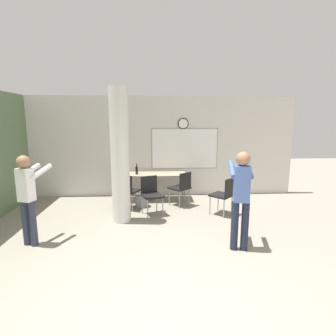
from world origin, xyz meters
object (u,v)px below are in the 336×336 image
folding_table (152,175)px  chair_table_front (151,192)px  chair_mid_room (224,193)px  person_playing_side (241,193)px  chair_table_left (127,189)px  bottle_on_table (137,170)px  chair_table_right (181,186)px  person_watching_back (28,193)px

folding_table → chair_table_front: (-0.01, -1.10, -0.17)m
chair_mid_room → person_playing_side: size_ratio=0.53×
chair_mid_room → chair_table_left: same height
bottle_on_table → chair_table_left: 0.83m
folding_table → bottle_on_table: size_ratio=6.56×
chair_table_right → chair_table_left: bearing=-170.6°
person_watching_back → chair_table_left: bearing=49.1°
chair_mid_room → person_watching_back: size_ratio=0.55×
chair_table_right → person_playing_side: size_ratio=0.53×
chair_table_left → person_playing_side: (2.05, -2.11, 0.46)m
folding_table → chair_table_left: (-0.59, -0.78, -0.17)m
chair_table_right → chair_table_front: bearing=-144.4°
bottle_on_table → chair_mid_room: (2.04, -1.23, -0.32)m
folding_table → chair_table_left: bearing=-126.8°
chair_table_right → person_watching_back: bearing=-145.4°
chair_mid_room → chair_table_front: bearing=174.2°
chair_mid_room → folding_table: bearing=142.2°
chair_table_right → chair_table_left: 1.35m
folding_table → chair_mid_room: size_ratio=2.12×
person_playing_side → chair_table_left: bearing=134.2°
bottle_on_table → chair_table_front: (0.38, -1.06, -0.32)m
chair_mid_room → chair_table_front: same height
chair_table_left → chair_table_front: bearing=-29.3°
chair_table_front → chair_table_right: bearing=35.6°
folding_table → bottle_on_table: (-0.40, -0.05, 0.16)m
bottle_on_table → person_watching_back: (-1.69, -2.47, 0.09)m
folding_table → chair_table_left: 0.99m
folding_table → chair_mid_room: (1.64, -1.27, -0.17)m
folding_table → bottle_on_table: bottle_on_table is taller
chair_table_right → chair_table_left: (-1.33, -0.22, 0.00)m
folding_table → bottle_on_table: bearing=-173.4°
bottle_on_table → person_watching_back: person_watching_back is taller
folding_table → chair_table_right: (0.74, -0.56, -0.17)m
bottle_on_table → folding_table: bearing=6.6°
chair_table_left → chair_table_right: bearing=9.4°
chair_table_front → chair_table_left: size_ratio=1.00×
chair_table_left → person_watching_back: (-1.50, -1.73, 0.41)m
bottle_on_table → chair_table_right: 1.29m
person_watching_back → bottle_on_table: bearing=55.7°
chair_table_front → folding_table: bearing=89.3°
chair_table_front → chair_table_left: (-0.57, 0.32, 0.00)m
chair_mid_room → chair_table_front: size_ratio=1.00×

